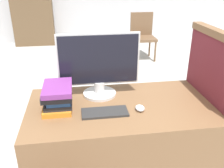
{
  "coord_description": "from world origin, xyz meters",
  "views": [
    {
      "loc": [
        -0.28,
        -1.17,
        1.59
      ],
      "look_at": [
        -0.06,
        0.33,
        0.91
      ],
      "focal_mm": 40.0,
      "sensor_mm": 36.0,
      "label": 1
    }
  ],
  "objects_px": {
    "book_stack": "(58,97)",
    "mouse": "(140,108)",
    "far_chair": "(143,34)",
    "monitor": "(99,65)",
    "keyboard": "(105,112)"
  },
  "relations": [
    {
      "from": "book_stack",
      "to": "mouse",
      "type": "bearing_deg",
      "value": -10.38
    },
    {
      "from": "mouse",
      "to": "book_stack",
      "type": "relative_size",
      "value": 0.29
    },
    {
      "from": "book_stack",
      "to": "far_chair",
      "type": "xyz_separation_m",
      "value": [
        1.44,
        3.15,
        -0.33
      ]
    },
    {
      "from": "monitor",
      "to": "mouse",
      "type": "relative_size",
      "value": 7.36
    },
    {
      "from": "monitor",
      "to": "book_stack",
      "type": "height_order",
      "value": "monitor"
    },
    {
      "from": "book_stack",
      "to": "far_chair",
      "type": "distance_m",
      "value": 3.48
    },
    {
      "from": "monitor",
      "to": "mouse",
      "type": "bearing_deg",
      "value": -48.37
    },
    {
      "from": "keyboard",
      "to": "book_stack",
      "type": "xyz_separation_m",
      "value": [
        -0.31,
        0.11,
        0.09
      ]
    },
    {
      "from": "keyboard",
      "to": "far_chair",
      "type": "distance_m",
      "value": 3.46
    },
    {
      "from": "monitor",
      "to": "book_stack",
      "type": "bearing_deg",
      "value": -149.28
    },
    {
      "from": "far_chair",
      "to": "monitor",
      "type": "bearing_deg",
      "value": -94.77
    },
    {
      "from": "keyboard",
      "to": "mouse",
      "type": "distance_m",
      "value": 0.24
    },
    {
      "from": "keyboard",
      "to": "mouse",
      "type": "xyz_separation_m",
      "value": [
        0.24,
        0.01,
        0.01
      ]
    },
    {
      "from": "monitor",
      "to": "keyboard",
      "type": "bearing_deg",
      "value": -88.85
    },
    {
      "from": "mouse",
      "to": "book_stack",
      "type": "height_order",
      "value": "book_stack"
    }
  ]
}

